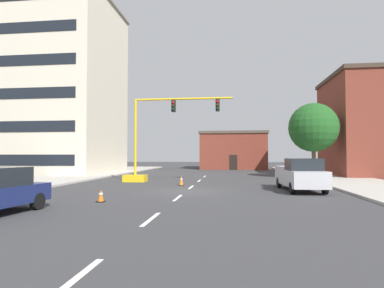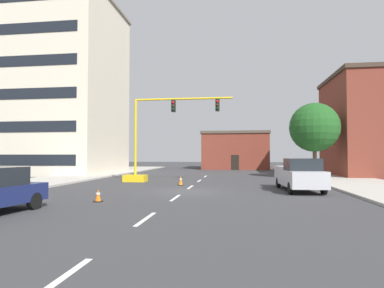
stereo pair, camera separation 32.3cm
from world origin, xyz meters
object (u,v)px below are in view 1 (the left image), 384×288
traffic_cone_roadside_a (181,180)px  traffic_cone_roadside_b (101,196)px  traffic_signal_gantry (149,154)px  tree_right_mid (313,128)px  pickup_truck_silver (300,175)px

traffic_cone_roadside_a → traffic_cone_roadside_b: bearing=-106.1°
traffic_cone_roadside_a → traffic_cone_roadside_b: (-2.46, -8.55, -0.06)m
traffic_signal_gantry → tree_right_mid: size_ratio=1.26×
tree_right_mid → pickup_truck_silver: bearing=-107.7°
traffic_signal_gantry → tree_right_mid: (14.36, 5.54, 2.52)m
tree_right_mid → pickup_truck_silver: 11.92m
traffic_signal_gantry → traffic_cone_roadside_a: size_ratio=12.29×
traffic_signal_gantry → traffic_cone_roadside_a: bearing=-40.8°
pickup_truck_silver → traffic_cone_roadside_b: size_ratio=9.22×
traffic_cone_roadside_b → traffic_cone_roadside_a: bearing=73.9°
traffic_signal_gantry → traffic_cone_roadside_b: (0.67, -11.25, -1.94)m
tree_right_mid → traffic_cone_roadside_b: size_ratio=11.82×
tree_right_mid → pickup_truck_silver: size_ratio=1.28×
traffic_signal_gantry → traffic_cone_roadside_a: 4.54m
traffic_signal_gantry → traffic_cone_roadside_a: (3.13, -2.70, -1.88)m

